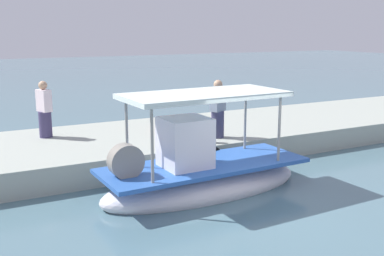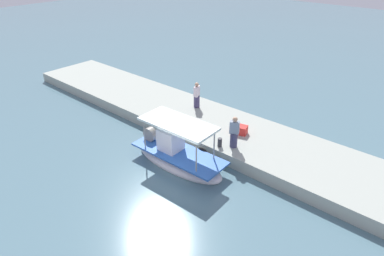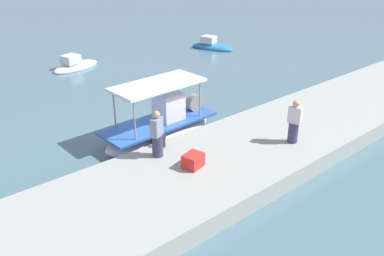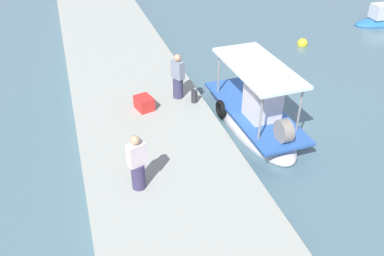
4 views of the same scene
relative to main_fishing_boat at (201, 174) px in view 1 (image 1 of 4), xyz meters
name	(u,v)px [view 1 (image 1 of 4)]	position (x,y,z in m)	size (l,w,h in m)	color
ground_plane	(246,196)	(-0.83, 0.78, -0.48)	(120.00, 120.00, 0.00)	slate
dock_quay	(165,142)	(-0.83, -3.98, -0.12)	(36.00, 4.93, 0.72)	#A4ABA0
main_fishing_boat	(201,174)	(0.00, 0.00, 0.00)	(5.56, 2.17, 2.88)	silver
fisherman_near_bollard	(45,112)	(2.83, -4.94, 1.04)	(0.50, 0.56, 1.77)	#3E375E
fisherman_by_crate	(218,112)	(-1.91, -2.42, 1.06)	(0.58, 0.54, 1.80)	#39395B
mooring_bollard	(209,134)	(-1.34, -1.94, 0.49)	(0.24, 0.24, 0.49)	#2D2D33
cargo_crate	(183,123)	(-1.42, -3.87, 0.49)	(0.70, 0.56, 0.49)	red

